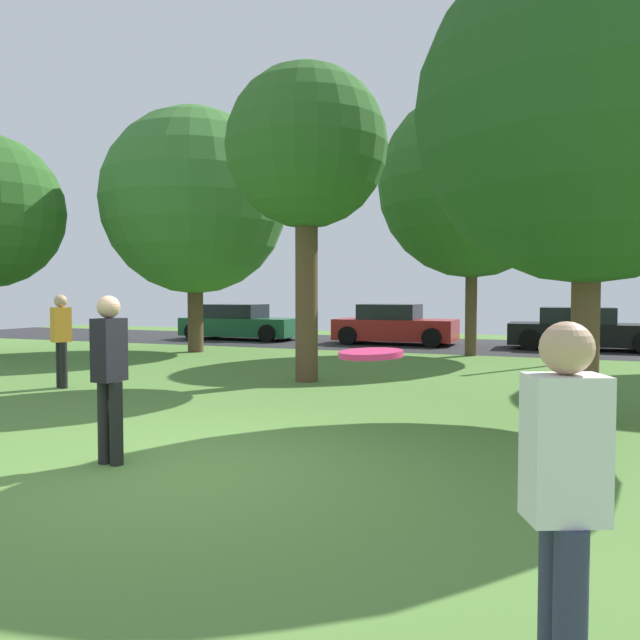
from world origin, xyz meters
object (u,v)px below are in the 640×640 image
Objects in this scene: parked_car_red at (394,326)px; person_walking at (61,336)px; oak_tree_right at (194,202)px; frisbee_disc at (371,354)px; person_bystander at (110,370)px; street_lamp_post at (586,275)px; parked_car_green at (239,323)px; person_catcher at (564,498)px; oak_tree_left at (589,111)px; parked_car_black at (583,330)px; maple_tree_near at (306,150)px; maple_tree_far at (472,184)px.

person_walking is at bearing -105.26° from parked_car_red.
oak_tree_right is 16.97m from frisbee_disc.
person_bystander is 0.39× the size of street_lamp_post.
parked_car_green is 12.71m from street_lamp_post.
person_catcher is at bearing -73.15° from parked_car_red.
parked_car_green is at bearing 36.58° from person_walking.
oak_tree_right is 6.37m from parked_car_green.
oak_tree_left is at bearing -33.20° from oak_tree_right.
parked_car_black is 4.03m from street_lamp_post.
person_catcher is 0.95× the size of person_walking.
person_walking reaches higher than parked_car_red.
person_walking is at bearing -147.51° from maple_tree_near.
parked_car_red is at bearing 94.04° from maple_tree_near.
person_catcher reaches higher than frisbee_disc.
oak_tree_right reaches higher than parked_car_green.
oak_tree_right is at bearing -155.22° from parked_car_black.
person_bystander reaches higher than parked_car_red.
street_lamp_post is at bearing -16.16° from parked_car_green.
street_lamp_post is at bearing 85.23° from frisbee_disc.
parked_car_red is at bearing 8.09° from person_walking.
maple_tree_near is at bearing -110.10° from maple_tree_far.
street_lamp_post reaches higher than frisbee_disc.
maple_tree_near is at bearing -132.15° from street_lamp_post.
maple_tree_near is at bearing 114.29° from frisbee_disc.
frisbee_disc reaches higher than parked_car_green.
oak_tree_right is 1.77× the size of parked_car_red.
person_catcher is at bearing -92.27° from oak_tree_left.
maple_tree_far is 19.68× the size of frisbee_disc.
person_catcher is at bearing -115.30° from person_bystander.
parked_car_black is at bearing -14.08° from person_bystander.
street_lamp_post is (10.91, 1.38, -2.27)m from oak_tree_right.
oak_tree_right reaches higher than person_catcher.
maple_tree_near is 5.95m from person_walking.
maple_tree_far is 8.16m from oak_tree_right.
maple_tree_near is (-2.37, -6.46, -0.21)m from maple_tree_far.
person_walking is at bearing -179.56° from oak_tree_left.
oak_tree_right is 7.17m from maple_tree_near.
maple_tree_far is 4.26× the size of person_bystander.
oak_tree_left is 1.43× the size of parked_car_black.
maple_tree_near is 1.41× the size of street_lamp_post.
oak_tree_left is (2.75, -8.91, -0.65)m from maple_tree_far.
maple_tree_far is 6.02m from parked_car_red.
person_bystander reaches higher than person_catcher.
oak_tree_right is at bearing -166.32° from maple_tree_far.
parked_car_black is at bearing -114.83° from person_catcher.
maple_tree_near is at bearing -119.37° from parked_car_black.
person_catcher is at bearing -60.99° from maple_tree_near.
person_bystander is (-4.66, -3.93, -3.22)m from oak_tree_left.
oak_tree_right is at bearing -76.22° from parked_car_green.
person_walking is 0.39× the size of parked_car_green.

